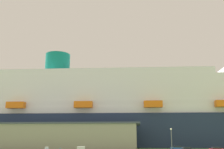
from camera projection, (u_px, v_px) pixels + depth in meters
The scene contains 7 objects.
ground_plane at pixel (115, 149), 108.03m from camera, with size 600.00×600.00×0.00m, color #4C6B38.
cruise_ship at pixel (123, 116), 136.65m from camera, with size 262.70×51.66×56.19m.
terminal_building at pixel (48, 136), 106.39m from camera, with size 72.71×25.24×9.78m.
street_lamp at pixel (171, 136), 82.17m from camera, with size 0.56×0.56×7.16m.
parked_car_blue_suv at pixel (178, 148), 95.10m from camera, with size 4.97×2.42×1.58m.
parked_car_green_wagon at pixel (68, 148), 96.70m from camera, with size 4.78×2.11×1.58m.
parked_car_red_hatchback at pixel (217, 149), 85.02m from camera, with size 4.49×2.18×1.58m.
Camera 1 is at (13.16, -81.13, 4.56)m, focal length 43.66 mm.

